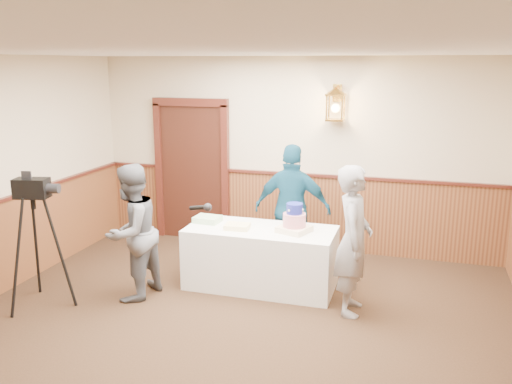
# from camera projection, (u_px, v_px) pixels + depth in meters

# --- Properties ---
(ground) EXTENTS (7.00, 7.00, 0.00)m
(ground) POSITION_uv_depth(u_px,v_px,m) (207.00, 367.00, 4.95)
(ground) COLOR #2F1F12
(ground) RESTS_ON ground
(room_shell) EXTENTS (6.02, 7.02, 2.81)m
(room_shell) POSITION_uv_depth(u_px,v_px,m) (216.00, 193.00, 5.03)
(room_shell) COLOR beige
(room_shell) RESTS_ON ground
(display_table) EXTENTS (1.80, 0.80, 0.75)m
(display_table) POSITION_uv_depth(u_px,v_px,m) (261.00, 258.00, 6.64)
(display_table) COLOR white
(display_table) RESTS_ON ground
(tiered_cake) EXTENTS (0.43, 0.43, 0.35)m
(tiered_cake) POSITION_uv_depth(u_px,v_px,m) (294.00, 221.00, 6.39)
(tiered_cake) COLOR #F8E0BA
(tiered_cake) RESTS_ON display_table
(sheet_cake_yellow) EXTENTS (0.31, 0.25, 0.06)m
(sheet_cake_yellow) POSITION_uv_depth(u_px,v_px,m) (237.00, 227.00, 6.53)
(sheet_cake_yellow) COLOR #FFED98
(sheet_cake_yellow) RESTS_ON display_table
(sheet_cake_green) EXTENTS (0.33, 0.27, 0.07)m
(sheet_cake_green) POSITION_uv_depth(u_px,v_px,m) (207.00, 219.00, 6.81)
(sheet_cake_green) COLOR #93CF92
(sheet_cake_green) RESTS_ON display_table
(interviewer) EXTENTS (1.49, 0.86, 1.60)m
(interviewer) POSITION_uv_depth(u_px,v_px,m) (132.00, 232.00, 6.24)
(interviewer) COLOR #595C62
(interviewer) RESTS_ON ground
(baker) EXTENTS (0.43, 0.62, 1.66)m
(baker) POSITION_uv_depth(u_px,v_px,m) (353.00, 240.00, 5.86)
(baker) COLOR gray
(baker) RESTS_ON ground
(assistant_p) EXTENTS (1.01, 0.45, 1.70)m
(assistant_p) POSITION_uv_depth(u_px,v_px,m) (293.00, 209.00, 7.04)
(assistant_p) COLOR navy
(assistant_p) RESTS_ON ground
(tv_camera_rig) EXTENTS (0.58, 0.54, 1.48)m
(tv_camera_rig) POSITION_uv_depth(u_px,v_px,m) (38.00, 250.00, 6.06)
(tv_camera_rig) COLOR black
(tv_camera_rig) RESTS_ON ground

